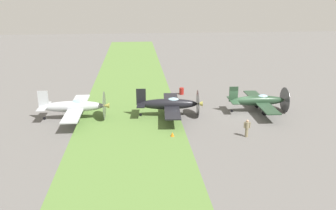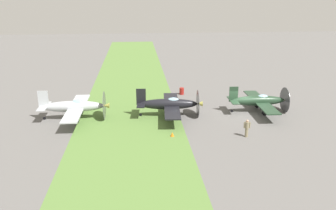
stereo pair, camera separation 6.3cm
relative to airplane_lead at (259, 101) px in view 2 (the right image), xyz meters
name	(u,v)px [view 2 (the right image)]	position (x,y,z in m)	size (l,w,h in m)	color
ground_plane	(239,114)	(0.52, -2.37, -1.32)	(160.00, 160.00, 0.00)	#605E5B
grass_verge	(130,117)	(0.52, -14.72, -1.32)	(120.00, 11.00, 0.01)	#567A38
airplane_lead	(259,101)	(0.00, 0.00, 0.00)	(8.83, 7.01, 3.16)	#233D28
airplane_wingman	(169,104)	(0.47, -10.32, 0.05)	(9.23, 7.30, 3.29)	black
airplane_trail	(74,106)	(0.45, -20.61, 0.08)	(9.38, 7.46, 3.36)	#B2B7BC
ground_crew_chief	(247,128)	(6.96, -3.59, -0.41)	(0.38, 0.63, 1.73)	#847A5B
fuel_drum	(182,91)	(-7.76, -7.86, -0.87)	(0.60, 0.60, 0.90)	maroon
runway_marker_cone	(172,134)	(6.21, -10.60, -1.10)	(0.36, 0.36, 0.44)	orange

